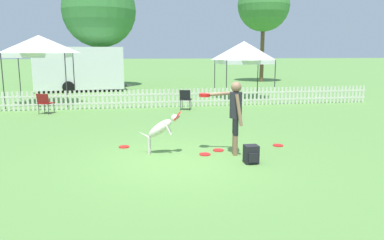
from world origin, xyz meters
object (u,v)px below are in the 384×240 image
(frisbee_midfield, at_px, (278,145))
(equipment_trailer, at_px, (80,68))
(leaping_dog, at_px, (161,128))
(backpack_on_grass, at_px, (251,154))
(handler_person, at_px, (234,109))
(tree_right_grove, at_px, (99,11))
(canopy_tent_secondary, at_px, (39,46))
(canopy_tent_main, at_px, (244,53))
(tree_left_grove, at_px, (264,5))
(frisbee_far_scatter, at_px, (205,154))
(folding_chair_blue_left, at_px, (185,98))
(frisbee_near_handler, at_px, (218,150))
(folding_chair_center, at_px, (45,102))
(frisbee_near_dog, at_px, (124,147))

(frisbee_midfield, relative_size, equipment_trailer, 0.04)
(leaping_dog, xyz_separation_m, backpack_on_grass, (1.81, -1.08, -0.42))
(handler_person, bearing_deg, tree_right_grove, 23.69)
(canopy_tent_secondary, bearing_deg, frisbee_midfield, -50.35)
(leaping_dog, bearing_deg, equipment_trailer, -155.72)
(canopy_tent_main, bearing_deg, frisbee_midfield, -102.41)
(backpack_on_grass, xyz_separation_m, tree_right_grove, (-4.21, 18.94, 4.83))
(leaping_dog, bearing_deg, canopy_tent_main, 163.87)
(handler_person, distance_m, tree_left_grove, 22.36)
(frisbee_midfield, height_order, tree_right_grove, tree_right_grove)
(handler_person, bearing_deg, frisbee_far_scatter, 97.27)
(handler_person, relative_size, tree_right_grove, 0.23)
(leaping_dog, height_order, folding_chair_blue_left, leaping_dog)
(equipment_trailer, bearing_deg, backpack_on_grass, -76.08)
(frisbee_near_handler, bearing_deg, handler_person, -53.32)
(handler_person, relative_size, frisbee_near_handler, 6.49)
(canopy_tent_secondary, distance_m, tree_left_grove, 18.16)
(folding_chair_center, relative_size, tree_right_grove, 0.11)
(frisbee_far_scatter, xyz_separation_m, tree_right_grove, (-3.38, 18.13, 5.01))
(frisbee_far_scatter, distance_m, canopy_tent_secondary, 11.30)
(tree_left_grove, bearing_deg, leaping_dog, -116.18)
(frisbee_far_scatter, distance_m, backpack_on_grass, 1.18)
(backpack_on_grass, relative_size, canopy_tent_secondary, 0.13)
(frisbee_near_handler, relative_size, canopy_tent_main, 0.09)
(frisbee_near_handler, xyz_separation_m, tree_right_grove, (-3.77, 17.83, 5.01))
(folding_chair_center, distance_m, equipment_trailer, 8.69)
(folding_chair_blue_left, bearing_deg, folding_chair_center, 18.43)
(frisbee_midfield, bearing_deg, leaping_dog, -175.47)
(folding_chair_center, xyz_separation_m, tree_right_grove, (1.46, 11.43, 4.55))
(frisbee_far_scatter, bearing_deg, backpack_on_grass, -44.34)
(handler_person, distance_m, canopy_tent_main, 10.81)
(frisbee_near_dog, relative_size, frisbee_far_scatter, 1.00)
(canopy_tent_main, distance_m, tree_left_grove, 11.69)
(frisbee_near_handler, xyz_separation_m, canopy_tent_secondary, (-5.88, 9.23, 2.56))
(leaping_dog, bearing_deg, frisbee_midfield, 105.72)
(folding_chair_blue_left, xyz_separation_m, folding_chair_center, (-5.44, -0.02, -0.03))
(handler_person, xyz_separation_m, canopy_tent_secondary, (-6.14, 9.58, 1.51))
(handler_person, xyz_separation_m, frisbee_far_scatter, (-0.65, 0.04, -1.05))
(frisbee_near_dog, height_order, folding_chair_blue_left, folding_chair_blue_left)
(frisbee_far_scatter, height_order, folding_chair_center, folding_chair_center)
(frisbee_near_handler, relative_size, canopy_tent_secondary, 0.08)
(folding_chair_center, height_order, canopy_tent_secondary, canopy_tent_secondary)
(tree_left_grove, relative_size, tree_right_grove, 1.05)
(leaping_dog, distance_m, folding_chair_blue_left, 6.64)
(tree_right_grove, bearing_deg, tree_left_grove, 9.70)
(backpack_on_grass, distance_m, equipment_trailer, 17.04)
(backpack_on_grass, distance_m, folding_chair_blue_left, 7.54)
(backpack_on_grass, relative_size, folding_chair_blue_left, 0.47)
(folding_chair_blue_left, bearing_deg, equipment_trailer, -41.28)
(frisbee_midfield, height_order, tree_left_grove, tree_left_grove)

